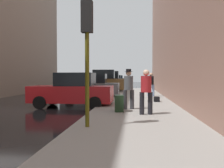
# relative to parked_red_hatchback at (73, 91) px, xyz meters

# --- Properties ---
(ground_plane) EXTENTS (120.00, 120.00, 0.00)m
(ground_plane) POSITION_rel_parked_red_hatchback_xyz_m (-2.65, -1.70, -0.85)
(ground_plane) COLOR black
(sidewalk) EXTENTS (4.00, 40.00, 0.15)m
(sidewalk) POSITION_rel_parked_red_hatchback_xyz_m (3.35, -1.70, -0.77)
(sidewalk) COLOR gray
(sidewalk) RESTS_ON ground_plane
(parked_red_hatchback) EXTENTS (4.21, 2.08, 1.79)m
(parked_red_hatchback) POSITION_rel_parked_red_hatchback_xyz_m (0.00, 0.00, 0.00)
(parked_red_hatchback) COLOR #B2191E
(parked_red_hatchback) RESTS_ON ground_plane
(parked_gray_coupe) EXTENTS (4.23, 2.12, 1.79)m
(parked_gray_coupe) POSITION_rel_parked_red_hatchback_xyz_m (-0.00, 5.56, 0.00)
(parked_gray_coupe) COLOR slate
(parked_gray_coupe) RESTS_ON ground_plane
(parked_bronze_suv) EXTENTS (4.64, 2.14, 2.25)m
(parked_bronze_suv) POSITION_rel_parked_red_hatchback_xyz_m (-0.00, 11.91, 0.18)
(parked_bronze_suv) COLOR brown
(parked_bronze_suv) RESTS_ON ground_plane
(parked_black_suv) EXTENTS (4.61, 2.08, 2.25)m
(parked_black_suv) POSITION_rel_parked_red_hatchback_xyz_m (-0.00, 18.28, 0.18)
(parked_black_suv) COLOR black
(parked_black_suv) RESTS_ON ground_plane
(parked_blue_sedan) EXTENTS (4.24, 2.14, 1.79)m
(parked_blue_sedan) POSITION_rel_parked_red_hatchback_xyz_m (-0.00, 24.01, 0.00)
(parked_blue_sedan) COLOR navy
(parked_blue_sedan) RESTS_ON ground_plane
(parked_dark_green_sedan) EXTENTS (4.22, 2.09, 1.79)m
(parked_dark_green_sedan) POSITION_rel_parked_red_hatchback_xyz_m (-0.00, 30.67, 0.00)
(parked_dark_green_sedan) COLOR #193828
(parked_dark_green_sedan) RESTS_ON ground_plane
(fire_hydrant) EXTENTS (0.42, 0.22, 0.70)m
(fire_hydrant) POSITION_rel_parked_red_hatchback_xyz_m (1.80, 5.55, -0.35)
(fire_hydrant) COLOR red
(fire_hydrant) RESTS_ON sidewalk
(traffic_light) EXTENTS (0.32, 0.32, 3.60)m
(traffic_light) POSITION_rel_parked_red_hatchback_xyz_m (1.85, -5.62, 1.91)
(traffic_light) COLOR #514C0F
(traffic_light) RESTS_ON sidewalk
(pedestrian_with_beanie) EXTENTS (0.53, 0.49, 1.78)m
(pedestrian_with_beanie) POSITION_rel_parked_red_hatchback_xyz_m (2.94, -1.66, 0.29)
(pedestrian_with_beanie) COLOR #333338
(pedestrian_with_beanie) RESTS_ON sidewalk
(pedestrian_in_jeans) EXTENTS (0.51, 0.43, 1.71)m
(pedestrian_in_jeans) POSITION_rel_parked_red_hatchback_xyz_m (4.38, 5.59, 0.26)
(pedestrian_in_jeans) COLOR #728CB2
(pedestrian_in_jeans) RESTS_ON sidewalk
(pedestrian_in_red_jacket) EXTENTS (0.52, 0.46, 1.71)m
(pedestrian_in_red_jacket) POSITION_rel_parked_red_hatchback_xyz_m (3.64, -3.15, 0.26)
(pedestrian_in_red_jacket) COLOR black
(pedestrian_in_red_jacket) RESTS_ON sidewalk
(rolling_suitcase) EXTENTS (0.40, 0.58, 1.04)m
(rolling_suitcase) POSITION_rel_parked_red_hatchback_xyz_m (2.57, -2.43, -0.36)
(rolling_suitcase) COLOR black
(rolling_suitcase) RESTS_ON sidewalk
(duffel_bag) EXTENTS (0.32, 0.44, 0.28)m
(duffel_bag) POSITION_rel_parked_red_hatchback_xyz_m (4.46, 1.74, -0.56)
(duffel_bag) COLOR black
(duffel_bag) RESTS_ON sidewalk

